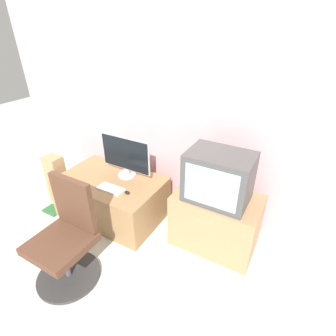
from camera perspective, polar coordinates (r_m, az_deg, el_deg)
name	(u,v)px	position (r m, az deg, el deg)	size (l,w,h in m)	color
ground_plane	(88,270)	(2.72, -16.98, -20.44)	(12.00, 12.00, 0.00)	beige
wall_back	(159,98)	(2.90, -1.96, 15.00)	(4.40, 0.05, 2.60)	#CC9EA3
desk	(112,197)	(3.12, -12.04, -6.16)	(1.15, 0.73, 0.49)	#937047
side_stand	(216,220)	(2.70, 10.32, -11.18)	(0.81, 0.52, 0.58)	#A37F56
main_monitor	(126,156)	(2.90, -9.22, 2.54)	(0.62, 0.20, 0.47)	#B2B2B7
keyboard	(111,189)	(2.81, -12.35, -4.44)	(0.30, 0.14, 0.01)	silver
mouse	(127,193)	(2.70, -8.91, -5.30)	(0.06, 0.04, 0.03)	black
crt_tv	(219,177)	(2.38, 10.95, -1.96)	(0.57, 0.41, 0.47)	#474747
office_chair	(67,241)	(2.48, -21.19, -14.67)	(0.56, 0.56, 0.94)	#333333
cardboard_box_lower	(60,191)	(3.60, -22.46, -4.70)	(0.23, 0.18, 0.27)	#A3845B
cardboard_box_upper	(55,170)	(3.45, -23.44, -0.41)	(0.21, 0.17, 0.35)	#A3845B
book	(53,210)	(3.52, -23.77, -8.40)	(0.22, 0.16, 0.02)	#2D6638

